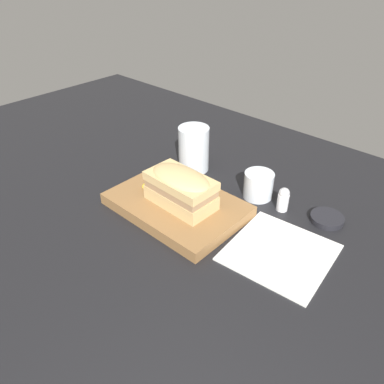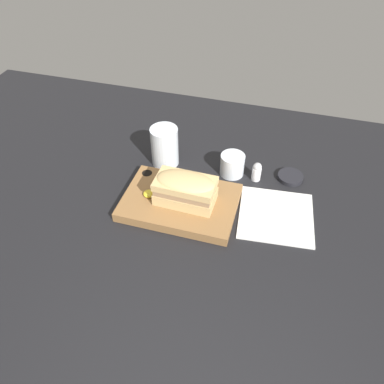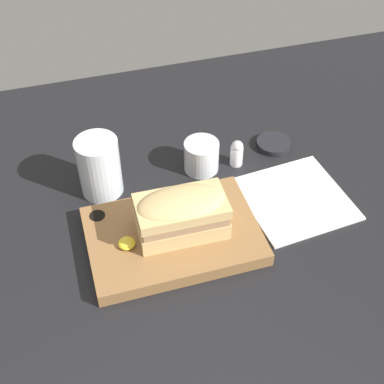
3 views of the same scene
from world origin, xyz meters
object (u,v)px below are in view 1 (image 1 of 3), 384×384
wine_glass (258,186)px  napkin (280,253)px  salt_shaker (283,199)px  serving_board (177,205)px  water_glass (194,152)px  sandwich (181,187)px  condiment_dish (327,219)px

wine_glass → napkin: wine_glass is taller
salt_shaker → napkin: bearing=-60.3°
serving_board → water_glass: bearing=120.5°
water_glass → salt_shaker: water_glass is taller
water_glass → wine_glass: (20.05, 0.53, -2.27)cm
wine_glass → napkin: (14.48, -13.56, -2.65)cm
sandwich → napkin: size_ratio=0.75×
serving_board → condiment_dish: serving_board is taller
napkin → salt_shaker: size_ratio=3.55×
napkin → water_glass: bearing=159.3°
napkin → salt_shaker: bearing=119.7°
serving_board → napkin: 25.17cm
serving_board → sandwich: size_ratio=1.92×
serving_board → napkin: bearing=7.4°
water_glass → napkin: bearing=-20.7°
serving_board → wine_glass: size_ratio=4.26×
sandwich → condiment_dish: size_ratio=2.14×
salt_shaker → serving_board: bearing=-137.6°
serving_board → wine_glass: (10.46, 16.80, 1.53)cm
serving_board → salt_shaker: (17.62, 16.07, 1.60)cm
sandwich → napkin: bearing=8.5°
water_glass → wine_glass: 20.19cm
serving_board → wine_glass: wine_glass is taller
wine_glass → condiment_dish: 16.89cm
serving_board → condiment_dish: 33.08cm
serving_board → salt_shaker: bearing=42.4°
salt_shaker → water_glass: bearing=179.6°
napkin → serving_board: bearing=-172.6°
salt_shaker → condiment_dish: size_ratio=0.80×
wine_glass → salt_shaker: bearing=-5.8°
sandwich → napkin: sandwich is taller
salt_shaker → wine_glass: bearing=174.2°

